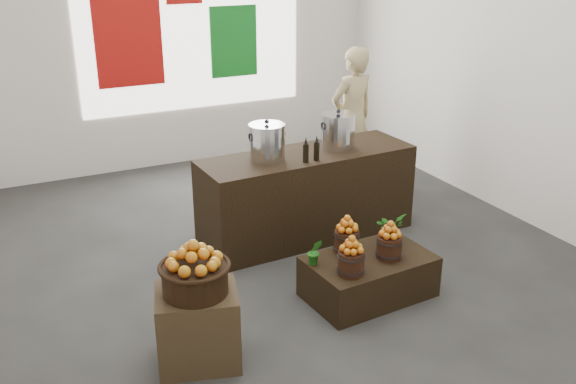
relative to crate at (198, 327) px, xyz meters
name	(u,v)px	position (x,y,z in m)	size (l,w,h in m)	color
ground	(282,263)	(1.28, 1.18, -0.31)	(7.00, 7.00, 0.00)	#383836
back_wall	(171,23)	(1.28, 4.68, 1.69)	(6.00, 0.04, 4.00)	silver
back_opening	(192,22)	(1.58, 4.66, 1.69)	(3.20, 0.02, 2.40)	white
deco_red_left	(128,34)	(0.68, 4.65, 1.59)	(0.90, 0.04, 1.40)	#A5100C
deco_green_right	(234,42)	(2.18, 4.65, 1.39)	(0.70, 0.04, 1.00)	#106C1C
crate	(198,327)	(0.00, 0.00, 0.00)	(0.62, 0.50, 0.62)	#4C3D23
wicker_basket	(195,279)	(0.00, 0.00, 0.42)	(0.49, 0.49, 0.22)	black
apples_in_basket	(193,254)	(0.00, 0.00, 0.64)	(0.38, 0.38, 0.21)	#A10506
display_table	(369,276)	(1.72, 0.26, -0.11)	(1.13, 0.70, 0.39)	black
apple_bucket_front_left	(351,263)	(1.41, 0.08, 0.19)	(0.23, 0.23, 0.21)	#32150D
apples_in_bucket_front_left	(352,244)	(1.41, 0.08, 0.37)	(0.17, 0.17, 0.15)	#A10506
apple_bucket_front_right	(389,247)	(1.88, 0.18, 0.19)	(0.23, 0.23, 0.21)	#32150D
apples_in_bucket_front_right	(390,229)	(1.88, 0.18, 0.37)	(0.17, 0.17, 0.15)	#A10506
apple_bucket_rear	(346,241)	(1.60, 0.46, 0.19)	(0.23, 0.23, 0.21)	#32150D
apples_in_bucket_rear	(347,223)	(1.60, 0.46, 0.37)	(0.17, 0.17, 0.15)	#A10506
herb_garnish_right	(390,228)	(2.06, 0.43, 0.23)	(0.27, 0.23, 0.30)	#1C6715
herb_garnish_left	(315,252)	(1.22, 0.37, 0.21)	(0.13, 0.11, 0.24)	#1C6715
counter	(307,195)	(1.81, 1.65, 0.17)	(2.35, 0.75, 0.96)	black
stock_pot_left	(267,143)	(1.33, 1.63, 0.83)	(0.36, 0.36, 0.36)	silver
stock_pot_center	(338,132)	(2.19, 1.67, 0.83)	(0.36, 0.36, 0.36)	silver
oil_cruets	(319,147)	(1.82, 1.42, 0.79)	(0.17, 0.06, 0.27)	black
shopper	(352,117)	(3.08, 2.83, 0.61)	(0.67, 0.44, 1.83)	tan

